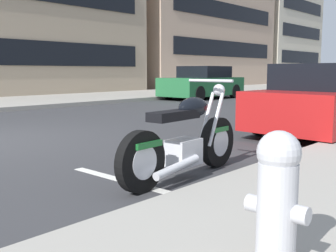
% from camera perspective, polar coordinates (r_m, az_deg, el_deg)
% --- Properties ---
extents(sidewalk_far_curb, '(120.00, 5.00, 0.14)m').
position_cam_1_polar(sidewalk_far_curb, '(20.53, -1.42, 4.62)').
color(sidewalk_far_curb, gray).
rests_on(sidewalk_far_curb, ground).
extents(parking_stall_stripe, '(0.12, 2.20, 0.01)m').
position_cam_1_polar(parking_stall_stripe, '(4.34, -4.08, -8.35)').
color(parking_stall_stripe, silver).
rests_on(parking_stall_stripe, ground).
extents(parked_motorcycle, '(2.06, 0.62, 1.11)m').
position_cam_1_polar(parked_motorcycle, '(4.55, 2.45, -2.12)').
color(parked_motorcycle, black).
rests_on(parked_motorcycle, ground).
extents(car_opposite_curb, '(4.09, 1.92, 1.42)m').
position_cam_1_polar(car_opposite_curb, '(17.82, 4.93, 6.02)').
color(car_opposite_curb, '#236638').
rests_on(car_opposite_curb, ground).
extents(fire_hydrant, '(0.24, 0.36, 0.75)m').
position_cam_1_polar(fire_hydrant, '(2.31, 15.27, -9.35)').
color(fire_hydrant, '#B7B7BC').
rests_on(fire_hydrant, sidewalk_near_curb).
extents(townhouse_mid_block, '(13.87, 9.81, 12.65)m').
position_cam_1_polar(townhouse_mid_block, '(32.83, 1.10, 16.77)').
color(townhouse_mid_block, tan).
rests_on(townhouse_mid_block, ground).
extents(townhouse_far_uphill, '(9.54, 9.07, 11.36)m').
position_cam_1_polar(townhouse_far_uphill, '(42.78, 12.91, 13.62)').
color(townhouse_far_uphill, beige).
rests_on(townhouse_far_uphill, ground).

